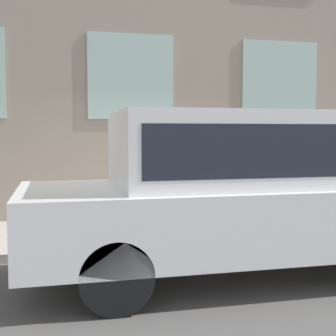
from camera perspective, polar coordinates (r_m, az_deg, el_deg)
The scene contains 5 objects.
ground_plane at distance 6.58m, azimuth -1.10°, elevation -10.48°, with size 80.00×80.00×0.00m, color #514F4C.
sidewalk at distance 7.70m, azimuth -3.03°, elevation -7.83°, with size 2.38×60.00×0.12m.
fire_hydrant at distance 6.78m, azimuth -3.12°, elevation -5.77°, with size 0.38×0.48×0.73m.
person at distance 7.19m, azimuth 2.93°, elevation -2.37°, with size 0.29×0.19×1.20m.
parked_truck_white_near at distance 5.50m, azimuth 9.04°, elevation -2.00°, with size 1.87×4.91×1.92m.
Camera 1 is at (-6.21, 1.37, 1.68)m, focal length 50.00 mm.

